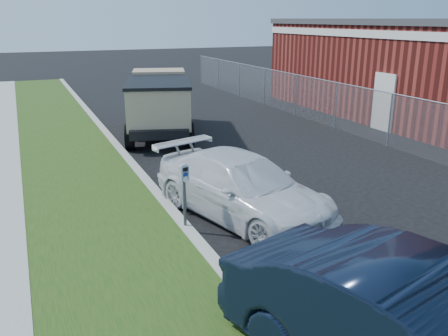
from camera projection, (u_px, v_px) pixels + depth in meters
name	position (u px, v px, depth m)	size (l,w,h in m)	color
ground	(300.00, 216.00, 10.50)	(120.00, 120.00, 0.00)	black
streetside	(27.00, 220.00, 10.12)	(6.12, 50.00, 0.15)	gray
chainlink_fence	(337.00, 97.00, 18.51)	(0.06, 30.06, 30.00)	slate
brick_building	(435.00, 66.00, 21.39)	(9.20, 14.20, 4.17)	maroon
parking_meter	(184.00, 181.00, 9.39)	(0.21, 0.16, 1.34)	#3F4247
white_wagon	(241.00, 186.00, 10.33)	(1.91, 4.70, 1.36)	silver
dump_truck	(159.00, 101.00, 17.71)	(3.57, 5.97, 2.20)	black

